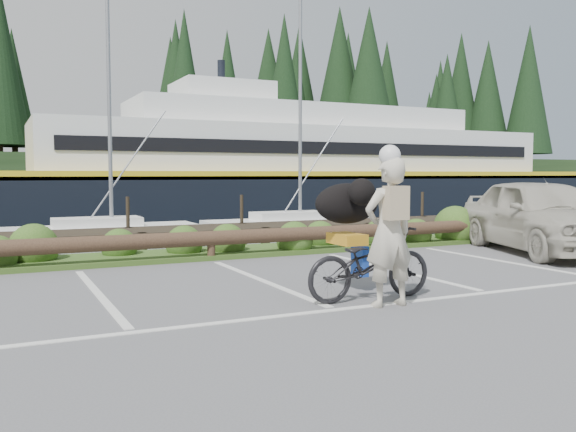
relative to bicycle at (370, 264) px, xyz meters
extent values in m
plane|color=#565558|center=(-0.75, 0.05, -0.51)|extent=(72.00, 72.00, 0.00)
plane|color=#1B3242|center=(-0.75, 48.05, -1.71)|extent=(160.00, 160.00, 0.00)
cube|color=#3D5B21|center=(-0.75, 5.35, -0.46)|extent=(34.00, 1.60, 0.10)
imported|color=black|center=(0.00, 0.00, 0.00)|extent=(1.95, 0.69, 1.02)
imported|color=beige|center=(0.00, -0.45, 0.48)|extent=(0.72, 0.48, 1.97)
ellipsoid|color=black|center=(0.01, 0.62, 0.81)|extent=(0.51, 1.04, 0.60)
imported|color=#BBB5A4|center=(6.26, 2.65, 0.33)|extent=(3.52, 5.30, 1.68)
camera|label=1|loc=(-4.67, -7.05, 1.25)|focal=38.00mm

